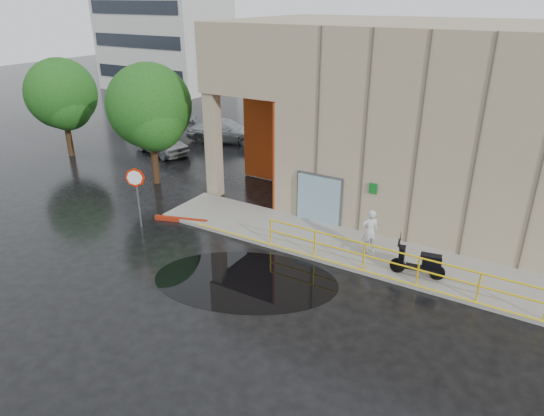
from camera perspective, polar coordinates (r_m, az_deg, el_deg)
The scene contains 15 objects.
ground at distance 16.51m, azimuth -4.39°, elevation -9.40°, with size 120.00×120.00×0.00m, color black.
sidewalk at distance 18.53m, azimuth 14.12°, elevation -5.88°, with size 20.00×3.00×0.15m, color gray.
building at distance 22.90m, azimuth 22.86°, elevation 9.80°, with size 20.00×10.17×8.00m.
guardrail at distance 17.04m, azimuth 13.73°, elevation -6.28°, with size 9.56×0.06×1.03m.
distant_building at distance 53.32m, azimuth -12.74°, elevation 21.59°, with size 12.00×8.08×15.00m.
person at distance 18.24m, azimuth 11.42°, elevation -2.73°, with size 0.64×0.42×1.74m, color silver.
scooter at distance 17.19m, azimuth 16.99°, elevation -5.30°, with size 1.88×0.88×1.42m.
stop_sign at distance 20.51m, azimuth -15.70°, elevation 2.61°, with size 0.69×0.46×2.65m.
red_curb at distance 21.37m, azimuth -10.65°, elevation -1.37°, with size 2.40×0.18×0.18m, color maroon.
puddle at distance 16.91m, azimuth -3.13°, elevation -8.47°, with size 6.39×3.93×0.01m, color black.
car_a at distance 30.94m, azimuth -12.93°, elevation 7.64°, with size 1.75×4.35×1.48m, color #9B9EA2.
car_b at distance 34.90m, azimuth -14.99°, elevation 9.24°, with size 1.57×4.51×1.49m, color silver.
car_c at distance 32.89m, azimuth -5.62°, elevation 9.07°, with size 2.07×5.10×1.48m, color #A5A9AD.
tree_near at distance 24.91m, azimuth -14.09°, elevation 11.13°, with size 4.18×4.18×6.13m.
tree_far at distance 31.43m, azimuth -23.41°, elevation 11.92°, with size 4.08×4.08×5.80m.
Camera 1 is at (8.14, -11.19, 9.01)m, focal length 32.00 mm.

